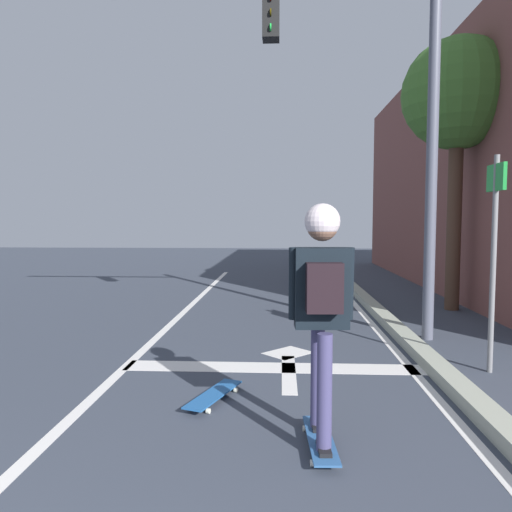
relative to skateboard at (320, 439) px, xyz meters
The scene contains 12 objects.
lane_line_center 3.23m from the skateboard, 131.50° to the left, with size 0.12×20.00×0.01m, color silver.
lane_line_curbside 2.70m from the skateboard, 63.36° to the left, with size 0.12×20.00×0.01m, color silver.
stop_bar 2.04m from the skateboard, 100.96° to the left, with size 3.50×0.40×0.01m, color silver.
lane_arrow_stem 1.81m from the skateboard, 96.74° to the left, with size 0.16×1.40×0.01m, color silver.
lane_arrow_head 2.66m from the skateboard, 94.59° to the left, with size 0.56×0.44×0.01m, color silver.
curb_strip 2.82m from the skateboard, 58.82° to the left, with size 0.24×24.00×0.14m, color #9FA492.
skateboard is the anchor object (origin of this frame).
skater 1.16m from the skateboard, 87.21° to the right, with size 0.49×0.65×1.78m.
spare_skateboard 1.31m from the skateboard, 135.97° to the left, with size 0.48×0.88×0.08m.
traffic_signal_mast 5.07m from the skateboard, 76.90° to the left, with size 4.66×0.34×5.39m.
street_sign_post 3.24m from the skateboard, 43.38° to the left, with size 0.06×0.44×2.45m.
roadside_tree 7.74m from the skateboard, 63.15° to the left, with size 2.08×2.08×5.15m.
Camera 1 is at (1.69, -0.05, 1.73)m, focal length 34.29 mm.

